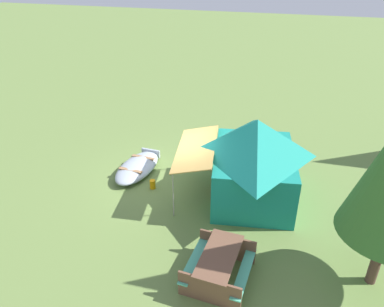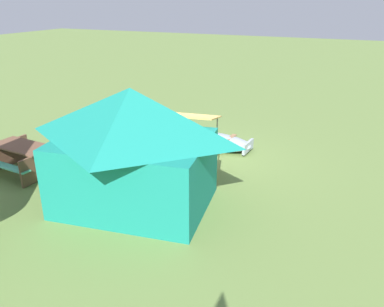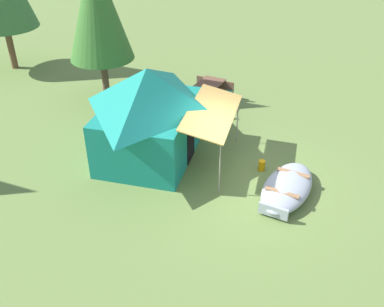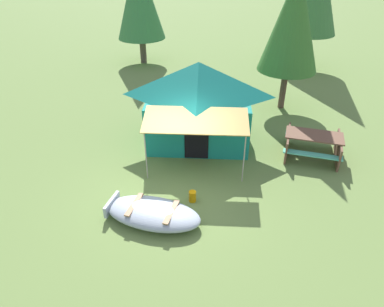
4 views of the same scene
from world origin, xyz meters
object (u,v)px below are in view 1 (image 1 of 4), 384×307
Objects in this scene: picnic_table at (219,264)px; fuel_can at (153,184)px; canvas_cabin_tent at (254,158)px; beached_rowboat at (137,167)px; cooler_box at (223,192)px.

fuel_can is (-3.36, -3.04, -0.33)m from picnic_table.
canvas_cabin_tent reaches higher than fuel_can.
picnic_table reaches higher than fuel_can.
canvas_cabin_tent reaches higher than beached_rowboat.
picnic_table is at bearing -4.75° from canvas_cabin_tent.
cooler_box is (0.35, -0.90, -1.26)m from canvas_cabin_tent.
cooler_box is (0.73, 3.37, -0.03)m from beached_rowboat.
fuel_can is (0.12, -2.45, -0.03)m from cooler_box.
beached_rowboat reaches higher than fuel_can.
picnic_table is 6.00× the size of fuel_can.
beached_rowboat is 0.61× the size of canvas_cabin_tent.
picnic_table is at bearing 42.10° from fuel_can.
fuel_can is at bearing -82.05° from canvas_cabin_tent.
canvas_cabin_tent is at bearing 175.25° from picnic_table.
picnic_table is at bearing 9.54° from cooler_box.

